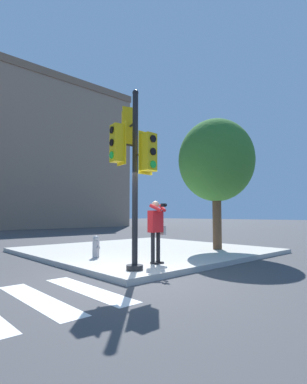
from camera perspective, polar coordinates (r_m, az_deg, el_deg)
The scene contains 7 objects.
ground_plane at distance 7.09m, azimuth -4.39°, elevation -16.30°, with size 160.00×160.00×0.00m, color #424244.
sidewalk_corner at distance 11.95m, azimuth -1.67°, elevation -11.04°, with size 8.00×8.00×0.15m.
traffic_signal_pole at distance 7.39m, azimuth -4.02°, elevation 6.81°, with size 1.00×1.31×4.45m.
person_photographer at distance 8.26m, azimuth 0.53°, elevation -6.49°, with size 0.58×0.54×1.70m.
street_tree at distance 12.02m, azimuth 11.84°, elevation 5.86°, with size 2.94×2.94×5.07m.
fire_hydrant at distance 9.54m, azimuth -10.90°, elevation -10.22°, with size 0.21×0.27×0.67m.
building_right at distance 38.44m, azimuth -18.80°, elevation 6.36°, with size 16.88×9.49×16.86m.
Camera 1 is at (-4.33, -5.42, 1.47)m, focal length 28.00 mm.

